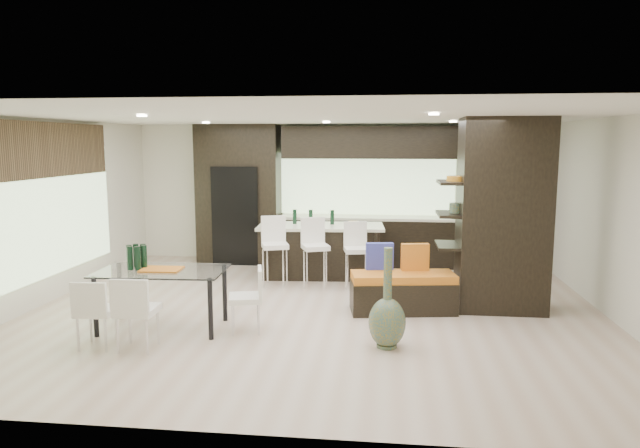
# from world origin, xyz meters

# --- Properties ---
(ground) EXTENTS (8.00, 8.00, 0.00)m
(ground) POSITION_xyz_m (0.00, 0.00, 0.00)
(ground) COLOR #CBB09B
(ground) RESTS_ON ground
(back_wall) EXTENTS (8.00, 0.02, 2.70)m
(back_wall) POSITION_xyz_m (0.00, 3.50, 1.35)
(back_wall) COLOR white
(back_wall) RESTS_ON ground
(left_wall) EXTENTS (0.02, 7.00, 2.70)m
(left_wall) POSITION_xyz_m (-4.00, 0.00, 1.35)
(left_wall) COLOR white
(left_wall) RESTS_ON ground
(right_wall) EXTENTS (0.02, 7.00, 2.70)m
(right_wall) POSITION_xyz_m (4.00, 0.00, 1.35)
(right_wall) COLOR white
(right_wall) RESTS_ON ground
(ceiling) EXTENTS (8.00, 7.00, 0.02)m
(ceiling) POSITION_xyz_m (0.00, 0.00, 2.70)
(ceiling) COLOR white
(ceiling) RESTS_ON ground
(window_left) EXTENTS (0.04, 3.20, 1.90)m
(window_left) POSITION_xyz_m (-3.96, 0.20, 1.35)
(window_left) COLOR #B2D199
(window_left) RESTS_ON left_wall
(window_back) EXTENTS (3.40, 0.04, 1.20)m
(window_back) POSITION_xyz_m (0.60, 3.46, 1.55)
(window_back) COLOR #B2D199
(window_back) RESTS_ON back_wall
(stone_accent) EXTENTS (0.08, 3.00, 0.80)m
(stone_accent) POSITION_xyz_m (-3.93, 0.20, 2.25)
(stone_accent) COLOR brown
(stone_accent) RESTS_ON left_wall
(ceiling_spots) EXTENTS (4.00, 3.00, 0.02)m
(ceiling_spots) POSITION_xyz_m (0.00, 0.25, 2.68)
(ceiling_spots) COLOR white
(ceiling_spots) RESTS_ON ceiling
(back_cabinetry) EXTENTS (6.80, 0.68, 2.70)m
(back_cabinetry) POSITION_xyz_m (0.50, 3.17, 1.35)
(back_cabinetry) COLOR black
(back_cabinetry) RESTS_ON ground
(refrigerator) EXTENTS (0.90, 0.68, 1.90)m
(refrigerator) POSITION_xyz_m (-1.90, 3.12, 0.95)
(refrigerator) COLOR black
(refrigerator) RESTS_ON ground
(partition_column) EXTENTS (1.20, 0.80, 2.70)m
(partition_column) POSITION_xyz_m (2.60, 0.40, 1.35)
(partition_column) COLOR black
(partition_column) RESTS_ON ground
(kitchen_island) EXTENTS (2.25, 1.09, 0.91)m
(kitchen_island) POSITION_xyz_m (-0.16, 2.10, 0.46)
(kitchen_island) COLOR black
(kitchen_island) RESTS_ON ground
(stool_left) EXTENTS (0.52, 0.52, 0.93)m
(stool_left) POSITION_xyz_m (-0.83, 1.32, 0.46)
(stool_left) COLOR white
(stool_left) RESTS_ON ground
(stool_mid) EXTENTS (0.52, 0.52, 0.91)m
(stool_mid) POSITION_xyz_m (-0.16, 1.33, 0.46)
(stool_mid) COLOR white
(stool_mid) RESTS_ON ground
(stool_right) EXTENTS (0.45, 0.45, 0.86)m
(stool_right) POSITION_xyz_m (0.51, 1.34, 0.43)
(stool_right) COLOR white
(stool_right) RESTS_ON ground
(bench) EXTENTS (1.51, 0.77, 0.56)m
(bench) POSITION_xyz_m (1.23, 0.07, 0.28)
(bench) COLOR black
(bench) RESTS_ON ground
(floor_vase) EXTENTS (0.51, 0.51, 1.18)m
(floor_vase) POSITION_xyz_m (1.01, -1.35, 0.59)
(floor_vase) COLOR #4D5D42
(floor_vase) RESTS_ON ground
(dining_table) EXTENTS (1.62, 0.96, 0.76)m
(dining_table) POSITION_xyz_m (-1.83, -1.00, 0.38)
(dining_table) COLOR white
(dining_table) RESTS_ON ground
(chair_near) EXTENTS (0.45, 0.45, 0.80)m
(chair_near) POSITION_xyz_m (-1.83, -1.75, 0.40)
(chair_near) COLOR white
(chair_near) RESTS_ON ground
(chair_far) EXTENTS (0.43, 0.43, 0.75)m
(chair_far) POSITION_xyz_m (-2.32, -1.73, 0.38)
(chair_far) COLOR white
(chair_far) RESTS_ON ground
(chair_end) EXTENTS (0.49, 0.49, 0.75)m
(chair_end) POSITION_xyz_m (-0.75, -1.00, 0.37)
(chair_end) COLOR white
(chair_end) RESTS_ON ground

